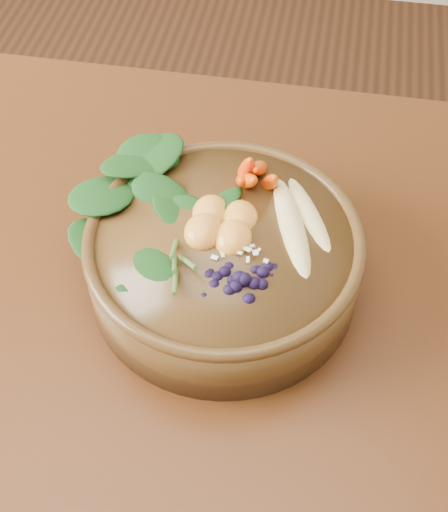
{
  "coord_description": "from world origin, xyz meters",
  "views": [
    {
      "loc": [
        0.31,
        -0.45,
        1.43
      ],
      "look_at": [
        0.22,
        0.06,
        0.8
      ],
      "focal_mm": 50.0,
      "sensor_mm": 36.0,
      "label": 1
    }
  ],
  "objects_px": {
    "banana_halves": "(301,211)",
    "mandarin_cluster": "(222,214)",
    "kale_heap": "(168,190)",
    "carrot_cluster": "(253,150)",
    "stoneware_bowl": "(224,262)",
    "blueberry_pile": "(243,270)",
    "dining_table": "(44,338)"
  },
  "relations": [
    {
      "from": "carrot_cluster",
      "to": "dining_table",
      "type": "bearing_deg",
      "value": -171.41
    },
    {
      "from": "stoneware_bowl",
      "to": "banana_halves",
      "type": "bearing_deg",
      "value": 27.17
    },
    {
      "from": "dining_table",
      "to": "carrot_cluster",
      "type": "height_order",
      "value": "carrot_cluster"
    },
    {
      "from": "banana_halves",
      "to": "blueberry_pile",
      "type": "bearing_deg",
      "value": -141.51
    },
    {
      "from": "stoneware_bowl",
      "to": "carrot_cluster",
      "type": "xyz_separation_m",
      "value": [
        0.02,
        0.1,
        0.09
      ]
    },
    {
      "from": "stoneware_bowl",
      "to": "carrot_cluster",
      "type": "relative_size",
      "value": 3.62
    },
    {
      "from": "banana_halves",
      "to": "mandarin_cluster",
      "type": "relative_size",
      "value": 1.84
    },
    {
      "from": "carrot_cluster",
      "to": "banana_halves",
      "type": "height_order",
      "value": "carrot_cluster"
    },
    {
      "from": "carrot_cluster",
      "to": "blueberry_pile",
      "type": "distance_m",
      "value": 0.16
    },
    {
      "from": "mandarin_cluster",
      "to": "kale_heap",
      "type": "bearing_deg",
      "value": 162.65
    },
    {
      "from": "dining_table",
      "to": "banana_halves",
      "type": "distance_m",
      "value": 0.37
    },
    {
      "from": "dining_table",
      "to": "carrot_cluster",
      "type": "distance_m",
      "value": 0.36
    },
    {
      "from": "mandarin_cluster",
      "to": "banana_halves",
      "type": "bearing_deg",
      "value": 14.68
    },
    {
      "from": "banana_halves",
      "to": "blueberry_pile",
      "type": "xyz_separation_m",
      "value": [
        -0.05,
        -0.1,
        0.01
      ]
    },
    {
      "from": "stoneware_bowl",
      "to": "kale_heap",
      "type": "height_order",
      "value": "kale_heap"
    },
    {
      "from": "kale_heap",
      "to": "carrot_cluster",
      "type": "distance_m",
      "value": 0.11
    },
    {
      "from": "kale_heap",
      "to": "blueberry_pile",
      "type": "bearing_deg",
      "value": -43.77
    },
    {
      "from": "kale_heap",
      "to": "carrot_cluster",
      "type": "bearing_deg",
      "value": 34.94
    },
    {
      "from": "stoneware_bowl",
      "to": "kale_heap",
      "type": "xyz_separation_m",
      "value": [
        -0.07,
        0.04,
        0.07
      ]
    },
    {
      "from": "kale_heap",
      "to": "dining_table",
      "type": "bearing_deg",
      "value": -148.11
    },
    {
      "from": "mandarin_cluster",
      "to": "blueberry_pile",
      "type": "bearing_deg",
      "value": -64.83
    },
    {
      "from": "dining_table",
      "to": "mandarin_cluster",
      "type": "relative_size",
      "value": 16.16
    },
    {
      "from": "banana_halves",
      "to": "mandarin_cluster",
      "type": "xyz_separation_m",
      "value": [
        -0.09,
        -0.02,
        0.0
      ]
    },
    {
      "from": "dining_table",
      "to": "kale_heap",
      "type": "height_order",
      "value": "kale_heap"
    },
    {
      "from": "kale_heap",
      "to": "carrot_cluster",
      "type": "relative_size",
      "value": 2.38
    },
    {
      "from": "stoneware_bowl",
      "to": "blueberry_pile",
      "type": "height_order",
      "value": "blueberry_pile"
    },
    {
      "from": "stoneware_bowl",
      "to": "carrot_cluster",
      "type": "bearing_deg",
      "value": 80.74
    },
    {
      "from": "banana_halves",
      "to": "mandarin_cluster",
      "type": "distance_m",
      "value": 0.09
    },
    {
      "from": "kale_heap",
      "to": "stoneware_bowl",
      "type": "bearing_deg",
      "value": -28.7
    },
    {
      "from": "stoneware_bowl",
      "to": "kale_heap",
      "type": "bearing_deg",
      "value": 151.3
    },
    {
      "from": "dining_table",
      "to": "blueberry_pile",
      "type": "xyz_separation_m",
      "value": [
        0.25,
        -0.0,
        0.2
      ]
    },
    {
      "from": "kale_heap",
      "to": "mandarin_cluster",
      "type": "relative_size",
      "value": 2.07
    }
  ]
}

